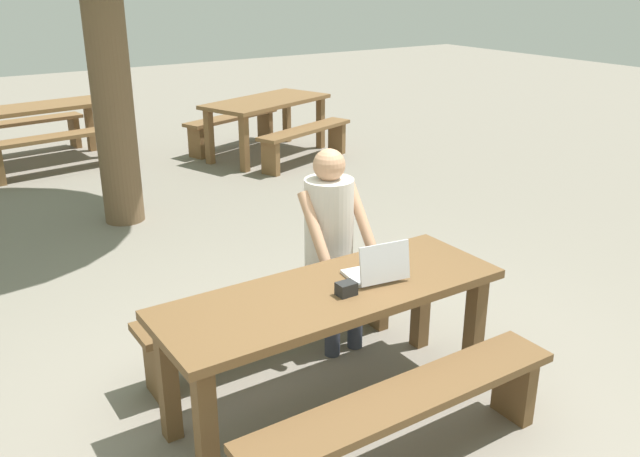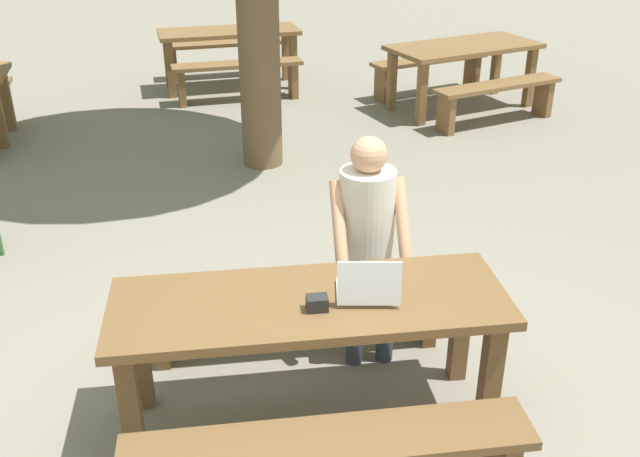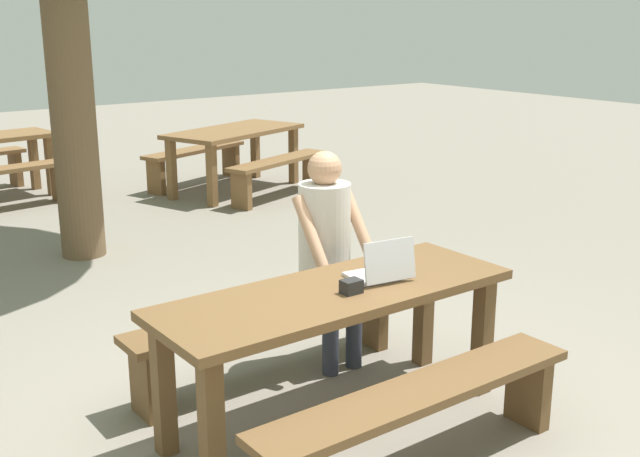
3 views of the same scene
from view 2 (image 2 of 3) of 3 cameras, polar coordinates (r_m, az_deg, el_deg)
ground_plane at (r=3.96m, az=-0.76°, el=-14.63°), size 30.00×30.00×0.00m
picnic_table_front at (r=3.58m, az=-0.82°, el=-7.16°), size 1.93×0.67×0.74m
bench_near at (r=3.27m, az=0.68°, el=-17.52°), size 1.78×0.30×0.44m
bench_far at (r=4.27m, az=-1.87°, el=-5.66°), size 1.78×0.30×0.44m
laptop at (r=3.50m, az=3.80°, el=-4.69°), size 0.33×0.30×0.23m
small_pouch at (r=3.42m, az=-0.23°, el=-5.88°), size 0.10×0.08×0.07m
person_seated at (r=4.08m, az=3.76°, el=-0.29°), size 0.42×0.41×1.32m
picnic_table_rear at (r=9.55m, az=-7.13°, el=14.44°), size 1.81×0.86×0.75m
bench_rear_south at (r=9.05m, az=-6.46°, el=12.03°), size 1.60×0.49×0.47m
bench_rear_north at (r=10.19m, az=-7.55°, el=13.63°), size 1.60×0.49×0.47m
picnic_table_distant at (r=8.80m, az=11.19°, el=13.24°), size 1.91×1.34×0.76m
bench_distant_south at (r=8.38m, az=13.76°, el=10.20°), size 1.58×0.80×0.46m
bench_distant_north at (r=9.38m, az=8.56°, el=12.38°), size 1.58×0.80×0.46m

